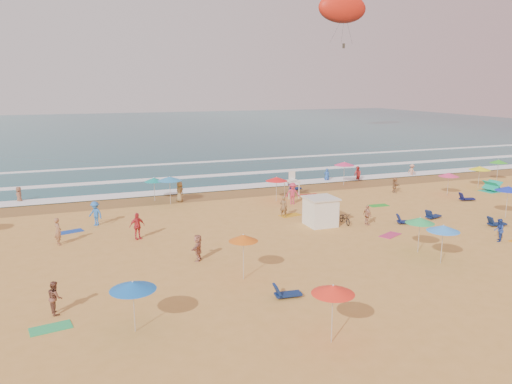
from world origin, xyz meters
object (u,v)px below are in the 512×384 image
object	(u,v)px
cabana	(320,212)
bicycle	(345,218)
parasail	(342,8)
lifeguard_stand	(292,186)

from	to	relation	value
cabana	bicycle	xyz separation A→B (m)	(1.90, -0.30, -0.57)
bicycle	parasail	xyz separation A→B (m)	(31.80, 56.91, 23.95)
cabana	lifeguard_stand	distance (m)	9.28
parasail	lifeguard_stand	bearing A→B (deg)	-123.85
lifeguard_stand	parasail	distance (m)	61.79
lifeguard_stand	parasail	xyz separation A→B (m)	(31.87, 47.51, 23.33)
cabana	bicycle	bearing A→B (deg)	-8.97
bicycle	lifeguard_stand	xyz separation A→B (m)	(-0.07, 9.40, 0.62)
bicycle	lifeguard_stand	distance (m)	9.42
cabana	lifeguard_stand	xyz separation A→B (m)	(1.83, 9.10, 0.05)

